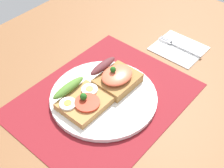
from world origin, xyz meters
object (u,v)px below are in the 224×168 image
(plate, at_px, (104,97))
(fork, at_px, (178,46))
(sandwich_salmon, at_px, (116,77))
(napkin, at_px, (179,48))
(sandwich_egg_tomato, at_px, (82,100))

(plate, relative_size, fork, 1.85)
(plate, height_order, sandwich_salmon, sandwich_salmon)
(sandwich_salmon, bearing_deg, fork, -8.04)
(plate, bearing_deg, sandwich_salmon, 6.25)
(sandwich_salmon, distance_m, napkin, 0.24)
(plate, relative_size, napkin, 1.89)
(plate, relative_size, sandwich_egg_tomato, 2.39)
(sandwich_egg_tomato, height_order, napkin, sandwich_egg_tomato)
(plate, bearing_deg, napkin, -6.25)
(napkin, bearing_deg, sandwich_salmon, 171.08)
(plate, distance_m, fork, 0.28)
(sandwich_salmon, relative_size, fork, 0.73)
(plate, distance_m, sandwich_salmon, 0.06)
(sandwich_salmon, bearing_deg, napkin, -8.92)
(plate, height_order, sandwich_egg_tomato, sandwich_egg_tomato)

